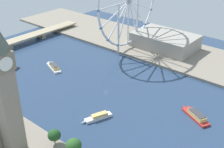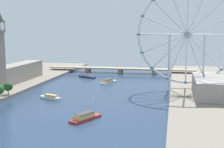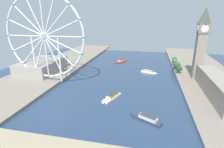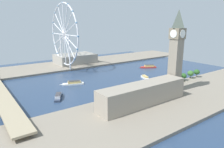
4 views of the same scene
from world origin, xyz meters
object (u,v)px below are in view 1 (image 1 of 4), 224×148
object	(u,v)px
ferris_wheel	(129,2)
tour_boat_3	(98,117)
tour_boat_2	(196,116)
tour_boat_0	(4,69)
riverside_hall	(165,41)
river_bridge	(7,44)
tour_boat_1	(54,67)
clock_tower	(5,88)

from	to	relation	value
ferris_wheel	tour_boat_3	bearing A→B (deg)	-151.94
ferris_wheel	tour_boat_2	size ratio (longest dim) A/B	3.55
ferris_wheel	tour_boat_0	world-z (taller)	ferris_wheel
riverside_hall	river_bridge	xyz separation A→B (m)	(-128.54, 158.24, -5.59)
river_bridge	tour_boat_1	xyz separation A→B (m)	(-0.06, -92.09, -4.17)
clock_tower	riverside_hall	distance (m)	237.98
clock_tower	riverside_hall	world-z (taller)	clock_tower
tour_boat_0	tour_boat_3	distance (m)	140.42
tour_boat_1	clock_tower	bearing A→B (deg)	148.93
clock_tower	tour_boat_3	world-z (taller)	clock_tower
tour_boat_2	tour_boat_1	bearing A→B (deg)	32.32
riverside_hall	tour_boat_0	distance (m)	197.75
riverside_hall	tour_boat_0	xyz separation A→B (m)	(-168.02, 103.83, -9.68)
river_bridge	tour_boat_0	world-z (taller)	river_bridge
river_bridge	tour_boat_2	size ratio (longest dim) A/B	7.07
clock_tower	tour_boat_1	distance (m)	143.71
river_bridge	riverside_hall	bearing A→B (deg)	-50.91
tour_boat_1	tour_boat_2	size ratio (longest dim) A/B	1.03
tour_boat_1	tour_boat_3	bearing A→B (deg)	179.88
riverside_hall	tour_boat_3	bearing A→B (deg)	-167.65
ferris_wheel	tour_boat_3	distance (m)	163.95
riverside_hall	tour_boat_0	world-z (taller)	riverside_hall
tour_boat_0	tour_boat_3	bearing A→B (deg)	-61.88
tour_boat_2	clock_tower	bearing A→B (deg)	82.82
tour_boat_2	tour_boat_3	xyz separation A→B (m)	(-54.63, 62.58, -0.46)
tour_boat_2	ferris_wheel	bearing A→B (deg)	-4.00
river_bridge	tour_boat_2	xyz separation A→B (m)	(16.13, -257.40, -3.97)
clock_tower	tour_boat_3	distance (m)	86.13
clock_tower	tour_boat_0	bearing A→B (deg)	61.58
clock_tower	river_bridge	distance (m)	210.15
clock_tower	ferris_wheel	world-z (taller)	ferris_wheel
ferris_wheel	riverside_hall	xyz separation A→B (m)	(32.62, -35.06, -50.60)
ferris_wheel	river_bridge	world-z (taller)	ferris_wheel
riverside_hall	tour_boat_2	xyz separation A→B (m)	(-112.41, -99.16, -9.56)
riverside_hall	clock_tower	bearing A→B (deg)	-175.69
riverside_hall	tour_boat_1	bearing A→B (deg)	152.78
riverside_hall	river_bridge	world-z (taller)	riverside_hall
clock_tower	ferris_wheel	size ratio (longest dim) A/B	0.83
riverside_hall	tour_boat_1	distance (m)	144.95
tour_boat_1	tour_boat_2	world-z (taller)	tour_boat_2
ferris_wheel	tour_boat_3	size ratio (longest dim) A/B	4.21
tour_boat_3	ferris_wheel	bearing A→B (deg)	-131.02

